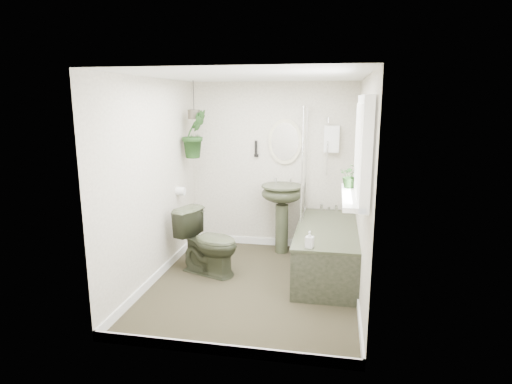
# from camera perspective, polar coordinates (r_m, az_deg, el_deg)

# --- Properties ---
(floor) EXTENTS (2.30, 2.80, 0.02)m
(floor) POSITION_cam_1_polar(r_m,az_deg,el_deg) (4.98, -0.33, -12.38)
(floor) COLOR black
(floor) RESTS_ON ground
(ceiling) EXTENTS (2.30, 2.80, 0.02)m
(ceiling) POSITION_cam_1_polar(r_m,az_deg,el_deg) (4.53, -0.36, 15.36)
(ceiling) COLOR white
(ceiling) RESTS_ON ground
(wall_back) EXTENTS (2.30, 0.02, 2.30)m
(wall_back) POSITION_cam_1_polar(r_m,az_deg,el_deg) (5.98, 2.23, 3.45)
(wall_back) COLOR silver
(wall_back) RESTS_ON ground
(wall_front) EXTENTS (2.30, 0.02, 2.30)m
(wall_front) POSITION_cam_1_polar(r_m,az_deg,el_deg) (3.28, -5.04, -3.97)
(wall_front) COLOR silver
(wall_front) RESTS_ON ground
(wall_left) EXTENTS (0.02, 2.80, 2.30)m
(wall_left) POSITION_cam_1_polar(r_m,az_deg,el_deg) (4.96, -13.61, 1.29)
(wall_left) COLOR silver
(wall_left) RESTS_ON ground
(wall_right) EXTENTS (0.02, 2.80, 2.30)m
(wall_right) POSITION_cam_1_polar(r_m,az_deg,el_deg) (4.54, 14.17, 0.27)
(wall_right) COLOR silver
(wall_right) RESTS_ON ground
(skirting) EXTENTS (2.30, 2.80, 0.10)m
(skirting) POSITION_cam_1_polar(r_m,az_deg,el_deg) (4.95, -0.33, -11.75)
(skirting) COLOR white
(skirting) RESTS_ON floor
(bathtub) EXTENTS (0.72, 1.72, 0.58)m
(bathtub) POSITION_cam_1_polar(r_m,az_deg,el_deg) (5.25, 9.41, -7.67)
(bathtub) COLOR #363B28
(bathtub) RESTS_ON floor
(bath_screen) EXTENTS (0.04, 0.72, 1.40)m
(bath_screen) POSITION_cam_1_polar(r_m,az_deg,el_deg) (5.50, 6.45, 3.97)
(bath_screen) COLOR silver
(bath_screen) RESTS_ON bathtub
(shower_box) EXTENTS (0.20, 0.10, 0.35)m
(shower_box) POSITION_cam_1_polar(r_m,az_deg,el_deg) (5.80, 10.05, 6.98)
(shower_box) COLOR white
(shower_box) RESTS_ON wall_back
(oval_mirror) EXTENTS (0.46, 0.03, 0.62)m
(oval_mirror) POSITION_cam_1_polar(r_m,az_deg,el_deg) (5.88, 3.89, 6.71)
(oval_mirror) COLOR beige
(oval_mirror) RESTS_ON wall_back
(wall_sconce) EXTENTS (0.04, 0.04, 0.22)m
(wall_sconce) POSITION_cam_1_polar(r_m,az_deg,el_deg) (5.94, 0.01, 5.82)
(wall_sconce) COLOR black
(wall_sconce) RESTS_ON wall_back
(toilet_roll_holder) EXTENTS (0.11, 0.11, 0.11)m
(toilet_roll_holder) POSITION_cam_1_polar(r_m,az_deg,el_deg) (5.62, -10.03, 0.11)
(toilet_roll_holder) COLOR white
(toilet_roll_holder) RESTS_ON wall_left
(window_recess) EXTENTS (0.08, 1.00, 0.90)m
(window_recess) POSITION_cam_1_polar(r_m,az_deg,el_deg) (3.77, 14.10, 5.58)
(window_recess) COLOR white
(window_recess) RESTS_ON wall_right
(window_sill) EXTENTS (0.18, 1.00, 0.04)m
(window_sill) POSITION_cam_1_polar(r_m,az_deg,el_deg) (3.84, 12.74, -0.61)
(window_sill) COLOR white
(window_sill) RESTS_ON wall_right
(window_blinds) EXTENTS (0.01, 0.86, 0.76)m
(window_blinds) POSITION_cam_1_polar(r_m,az_deg,el_deg) (3.77, 13.42, 5.61)
(window_blinds) COLOR white
(window_blinds) RESTS_ON wall_right
(toilet) EXTENTS (0.87, 0.68, 0.78)m
(toilet) POSITION_cam_1_polar(r_m,az_deg,el_deg) (5.19, -6.36, -6.62)
(toilet) COLOR #363B28
(toilet) RESTS_ON floor
(pedestal_sink) EXTENTS (0.66, 0.60, 0.95)m
(pedestal_sink) POSITION_cam_1_polar(r_m,az_deg,el_deg) (5.83, 3.46, -3.58)
(pedestal_sink) COLOR #363B28
(pedestal_sink) RESTS_ON floor
(sill_plant) EXTENTS (0.22, 0.19, 0.23)m
(sill_plant) POSITION_cam_1_polar(r_m,az_deg,el_deg) (4.10, 12.51, 2.15)
(sill_plant) COLOR black
(sill_plant) RESTS_ON window_sill
(hanging_plant) EXTENTS (0.44, 0.44, 0.63)m
(hanging_plant) POSITION_cam_1_polar(r_m,az_deg,el_deg) (5.71, -8.18, 7.67)
(hanging_plant) COLOR black
(hanging_plant) RESTS_ON ceiling
(soap_bottle) EXTENTS (0.09, 0.09, 0.17)m
(soap_bottle) POSITION_cam_1_polar(r_m,az_deg,el_deg) (4.42, 7.15, -6.30)
(soap_bottle) COLOR #2D2422
(soap_bottle) RESTS_ON bathtub
(hanging_pot) EXTENTS (0.16, 0.16, 0.12)m
(hanging_pot) POSITION_cam_1_polar(r_m,az_deg,el_deg) (5.70, -8.26, 10.22)
(hanging_pot) COLOR #433D30
(hanging_pot) RESTS_ON ceiling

